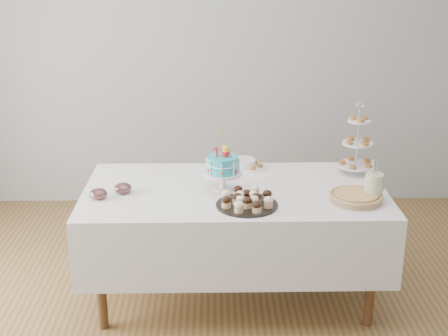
{
  "coord_description": "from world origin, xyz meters",
  "views": [
    {
      "loc": [
        -0.14,
        -3.4,
        2.22
      ],
      "look_at": [
        -0.07,
        0.3,
        0.91
      ],
      "focal_mm": 50.0,
      "sensor_mm": 36.0,
      "label": 1
    }
  ],
  "objects_px": {
    "tiered_stand": "(358,144)",
    "plate_stack": "(243,164)",
    "table": "(234,221)",
    "cupcake_tray": "(247,199)",
    "jam_bowl_a": "(123,188)",
    "jam_bowl_b": "(98,194)",
    "pastry_plate": "(251,166)",
    "birthday_cake": "(223,174)",
    "pie": "(356,197)",
    "utensil_pitcher": "(374,186)"
  },
  "relations": [
    {
      "from": "jam_bowl_a",
      "to": "utensil_pitcher",
      "type": "height_order",
      "value": "utensil_pitcher"
    },
    {
      "from": "table",
      "to": "utensil_pitcher",
      "type": "xyz_separation_m",
      "value": [
        0.84,
        -0.19,
        0.32
      ]
    },
    {
      "from": "table",
      "to": "plate_stack",
      "type": "bearing_deg",
      "value": 79.29
    },
    {
      "from": "pie",
      "to": "jam_bowl_b",
      "type": "xyz_separation_m",
      "value": [
        -1.57,
        0.07,
        0.0
      ]
    },
    {
      "from": "pie",
      "to": "tiered_stand",
      "type": "distance_m",
      "value": 0.55
    },
    {
      "from": "pastry_plate",
      "to": "jam_bowl_a",
      "type": "relative_size",
      "value": 1.89
    },
    {
      "from": "tiered_stand",
      "to": "jam_bowl_b",
      "type": "xyz_separation_m",
      "value": [
        -1.68,
        -0.43,
        -0.18
      ]
    },
    {
      "from": "table",
      "to": "tiered_stand",
      "type": "xyz_separation_m",
      "value": [
        0.84,
        0.29,
        0.43
      ]
    },
    {
      "from": "table",
      "to": "pie",
      "type": "distance_m",
      "value": 0.8
    },
    {
      "from": "tiered_stand",
      "to": "plate_stack",
      "type": "distance_m",
      "value": 0.79
    },
    {
      "from": "jam_bowl_a",
      "to": "jam_bowl_b",
      "type": "bearing_deg",
      "value": -146.41
    },
    {
      "from": "utensil_pitcher",
      "to": "birthday_cake",
      "type": "bearing_deg",
      "value": 165.17
    },
    {
      "from": "jam_bowl_b",
      "to": "tiered_stand",
      "type": "bearing_deg",
      "value": 14.49
    },
    {
      "from": "utensil_pitcher",
      "to": "tiered_stand",
      "type": "bearing_deg",
      "value": 86.68
    },
    {
      "from": "pie",
      "to": "tiered_stand",
      "type": "xyz_separation_m",
      "value": [
        0.11,
        0.51,
        0.18
      ]
    },
    {
      "from": "birthday_cake",
      "to": "plate_stack",
      "type": "relative_size",
      "value": 2.25
    },
    {
      "from": "table",
      "to": "jam_bowl_b",
      "type": "distance_m",
      "value": 0.89
    },
    {
      "from": "pie",
      "to": "tiered_stand",
      "type": "bearing_deg",
      "value": 77.64
    },
    {
      "from": "pie",
      "to": "plate_stack",
      "type": "distance_m",
      "value": 0.9
    },
    {
      "from": "birthday_cake",
      "to": "pastry_plate",
      "type": "relative_size",
      "value": 1.79
    },
    {
      "from": "pastry_plate",
      "to": "plate_stack",
      "type": "bearing_deg",
      "value": 180.0
    },
    {
      "from": "plate_stack",
      "to": "pie",
      "type": "bearing_deg",
      "value": -43.43
    },
    {
      "from": "birthday_cake",
      "to": "cupcake_tray",
      "type": "relative_size",
      "value": 1.02
    },
    {
      "from": "birthday_cake",
      "to": "jam_bowl_a",
      "type": "bearing_deg",
      "value": -170.19
    },
    {
      "from": "birthday_cake",
      "to": "tiered_stand",
      "type": "bearing_deg",
      "value": 23.26
    },
    {
      "from": "table",
      "to": "cupcake_tray",
      "type": "bearing_deg",
      "value": -77.06
    },
    {
      "from": "table",
      "to": "plate_stack",
      "type": "height_order",
      "value": "plate_stack"
    },
    {
      "from": "jam_bowl_a",
      "to": "pastry_plate",
      "type": "bearing_deg",
      "value": 28.53
    },
    {
      "from": "plate_stack",
      "to": "jam_bowl_b",
      "type": "distance_m",
      "value": 1.07
    },
    {
      "from": "cupcake_tray",
      "to": "jam_bowl_a",
      "type": "bearing_deg",
      "value": 163.7
    },
    {
      "from": "table",
      "to": "tiered_stand",
      "type": "distance_m",
      "value": 0.99
    },
    {
      "from": "jam_bowl_a",
      "to": "jam_bowl_b",
      "type": "relative_size",
      "value": 1.02
    },
    {
      "from": "jam_bowl_a",
      "to": "utensil_pitcher",
      "type": "xyz_separation_m",
      "value": [
        1.54,
        -0.14,
        0.06
      ]
    },
    {
      "from": "table",
      "to": "plate_stack",
      "type": "distance_m",
      "value": 0.48
    },
    {
      "from": "utensil_pitcher",
      "to": "pie",
      "type": "bearing_deg",
      "value": -169.3
    },
    {
      "from": "pie",
      "to": "utensil_pitcher",
      "type": "bearing_deg",
      "value": 14.17
    },
    {
      "from": "pastry_plate",
      "to": "tiered_stand",
      "type": "bearing_deg",
      "value": -8.91
    },
    {
      "from": "tiered_stand",
      "to": "pastry_plate",
      "type": "distance_m",
      "value": 0.74
    },
    {
      "from": "plate_stack",
      "to": "jam_bowl_b",
      "type": "bearing_deg",
      "value": -149.24
    },
    {
      "from": "pie",
      "to": "tiered_stand",
      "type": "height_order",
      "value": "tiered_stand"
    },
    {
      "from": "birthday_cake",
      "to": "tiered_stand",
      "type": "xyz_separation_m",
      "value": [
        0.91,
        0.29,
        0.1
      ]
    },
    {
      "from": "pie",
      "to": "jam_bowl_b",
      "type": "height_order",
      "value": "jam_bowl_b"
    },
    {
      "from": "cupcake_tray",
      "to": "pastry_plate",
      "type": "xyz_separation_m",
      "value": [
        0.07,
        0.68,
        -0.03
      ]
    },
    {
      "from": "plate_stack",
      "to": "jam_bowl_a",
      "type": "relative_size",
      "value": 1.5
    },
    {
      "from": "table",
      "to": "jam_bowl_b",
      "type": "xyz_separation_m",
      "value": [
        -0.84,
        -0.14,
        0.26
      ]
    },
    {
      "from": "cupcake_tray",
      "to": "plate_stack",
      "type": "height_order",
      "value": "cupcake_tray"
    },
    {
      "from": "birthday_cake",
      "to": "jam_bowl_b",
      "type": "xyz_separation_m",
      "value": [
        -0.77,
        -0.14,
        -0.07
      ]
    },
    {
      "from": "cupcake_tray",
      "to": "birthday_cake",
      "type": "bearing_deg",
      "value": 116.97
    },
    {
      "from": "jam_bowl_b",
      "to": "utensil_pitcher",
      "type": "height_order",
      "value": "utensil_pitcher"
    },
    {
      "from": "birthday_cake",
      "to": "pastry_plate",
      "type": "distance_m",
      "value": 0.46
    }
  ]
}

